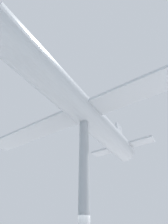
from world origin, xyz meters
The scene contains 2 objects.
support_pylon_central centered at (0.00, 0.00, 3.71)m, with size 0.54×0.54×7.43m.
suspended_airplane centered at (-0.02, 0.24, 8.31)m, with size 17.53×15.46×3.30m.
Camera 1 is at (-5.48, 6.85, 1.31)m, focal length 28.00 mm.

